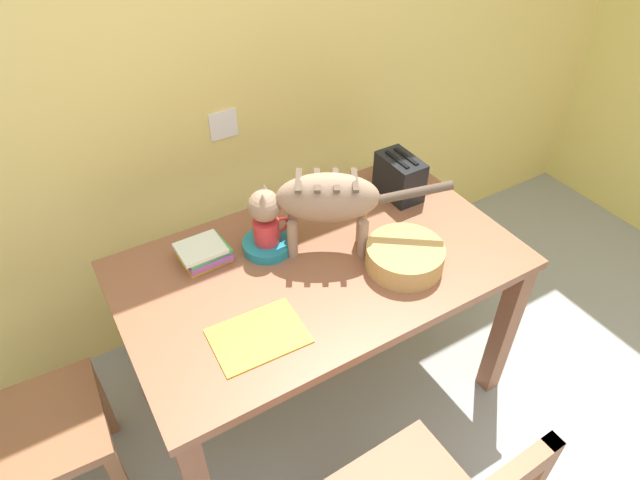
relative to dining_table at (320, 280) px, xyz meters
name	(u,v)px	position (x,y,z in m)	size (l,w,h in m)	color
wall_rear	(196,62)	(-0.11, 0.73, 0.58)	(5.22, 0.11, 2.50)	#EDD06F
dining_table	(320,280)	(0.00, 0.00, 0.00)	(1.40, 0.83, 0.76)	brown
cat	(321,201)	(0.04, 0.06, 0.30)	(0.62, 0.39, 0.32)	#987962
saucer_bowl	(268,245)	(-0.13, 0.16, 0.11)	(0.18, 0.18, 0.04)	teal
coffee_mug	(267,231)	(-0.12, 0.16, 0.17)	(0.14, 0.09, 0.09)	red
magazine	(258,336)	(-0.34, -0.19, 0.09)	(0.28, 0.20, 0.01)	gold
book_stack	(204,253)	(-0.35, 0.22, 0.12)	(0.18, 0.15, 0.06)	yellow
wicker_basket	(405,256)	(0.24, -0.17, 0.13)	(0.27, 0.27, 0.09)	tan
toaster	(400,177)	(0.48, 0.19, 0.18)	(0.12, 0.20, 0.18)	black
wooden_chair_near	(21,432)	(-1.08, 0.09, -0.22)	(0.44, 0.44, 0.92)	brown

